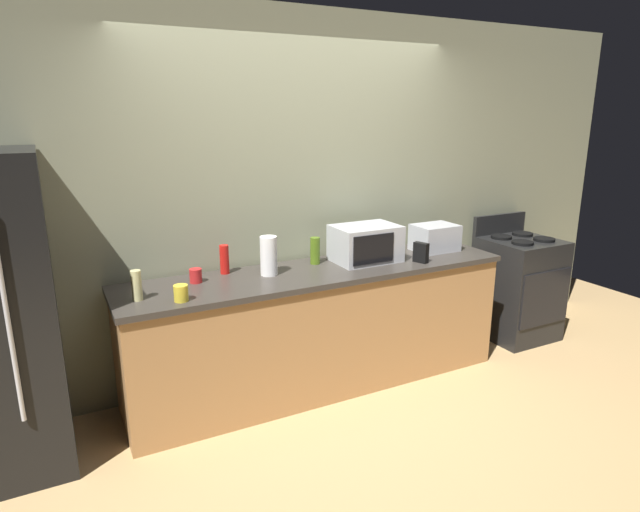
# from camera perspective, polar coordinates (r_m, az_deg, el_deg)

# --- Properties ---
(ground_plane) EXTENTS (8.00, 8.00, 0.00)m
(ground_plane) POSITION_cam_1_polar(r_m,az_deg,el_deg) (3.85, 2.85, -15.95)
(ground_plane) COLOR tan
(back_wall) EXTENTS (6.40, 0.10, 2.70)m
(back_wall) POSITION_cam_1_polar(r_m,az_deg,el_deg) (4.07, -2.67, 6.12)
(back_wall) COLOR gray
(back_wall) RESTS_ON ground_plane
(counter_run) EXTENTS (2.84, 0.64, 0.90)m
(counter_run) POSITION_cam_1_polar(r_m,az_deg,el_deg) (3.96, -0.00, -7.68)
(counter_run) COLOR #B27F4C
(counter_run) RESTS_ON ground_plane
(stove_range) EXTENTS (0.60, 0.61, 1.08)m
(stove_range) POSITION_cam_1_polar(r_m,az_deg,el_deg) (5.13, 20.28, -3.12)
(stove_range) COLOR black
(stove_range) RESTS_ON ground_plane
(microwave) EXTENTS (0.48, 0.35, 0.27)m
(microwave) POSITION_cam_1_polar(r_m,az_deg,el_deg) (4.01, 4.87, 1.35)
(microwave) COLOR #B7BABF
(microwave) RESTS_ON counter_run
(toaster_oven) EXTENTS (0.34, 0.26, 0.21)m
(toaster_oven) POSITION_cam_1_polar(r_m,az_deg,el_deg) (4.40, 12.11, 1.92)
(toaster_oven) COLOR #B7BABF
(toaster_oven) RESTS_ON counter_run
(paper_towel_roll) EXTENTS (0.12, 0.12, 0.27)m
(paper_towel_roll) POSITION_cam_1_polar(r_m,az_deg,el_deg) (3.67, -5.48, 0.02)
(paper_towel_roll) COLOR white
(paper_towel_roll) RESTS_ON counter_run
(cordless_phone) EXTENTS (0.09, 0.12, 0.15)m
(cordless_phone) POSITION_cam_1_polar(r_m,az_deg,el_deg) (4.04, 10.69, 0.36)
(cordless_phone) COLOR black
(cordless_phone) RESTS_ON counter_run
(bottle_vinegar) EXTENTS (0.06, 0.06, 0.18)m
(bottle_vinegar) POSITION_cam_1_polar(r_m,az_deg,el_deg) (3.35, -18.93, -2.98)
(bottle_vinegar) COLOR beige
(bottle_vinegar) RESTS_ON counter_run
(bottle_olive_oil) EXTENTS (0.07, 0.07, 0.20)m
(bottle_olive_oil) POSITION_cam_1_polar(r_m,az_deg,el_deg) (3.93, -0.53, 0.57)
(bottle_olive_oil) COLOR #4C6B19
(bottle_olive_oil) RESTS_ON counter_run
(bottle_hot_sauce) EXTENTS (0.06, 0.06, 0.20)m
(bottle_hot_sauce) POSITION_cam_1_polar(r_m,az_deg,el_deg) (3.75, -10.14, -0.36)
(bottle_hot_sauce) COLOR red
(bottle_hot_sauce) RESTS_ON counter_run
(mug_yellow) EXTENTS (0.09, 0.09, 0.10)m
(mug_yellow) POSITION_cam_1_polar(r_m,az_deg,el_deg) (3.28, -14.57, -3.85)
(mug_yellow) COLOR yellow
(mug_yellow) RESTS_ON counter_run
(mug_red) EXTENTS (0.08, 0.08, 0.09)m
(mug_red) POSITION_cam_1_polar(r_m,az_deg,el_deg) (3.60, -13.09, -2.05)
(mug_red) COLOR red
(mug_red) RESTS_ON counter_run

